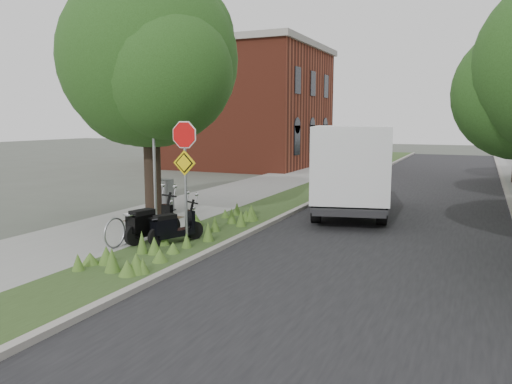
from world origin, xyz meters
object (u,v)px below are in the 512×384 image
at_px(sign_assembly, 185,157).
at_px(scooter_far, 170,229).
at_px(box_truck, 350,166).
at_px(scooter_near, 147,226).
at_px(utility_cabinet, 162,196).

distance_m(sign_assembly, scooter_far, 1.88).
relative_size(sign_assembly, scooter_far, 2.13).
distance_m(sign_assembly, box_truck, 6.69).
height_order(scooter_near, utility_cabinet, utility_cabinet).
bearing_deg(scooter_near, box_truck, 60.46).
relative_size(sign_assembly, utility_cabinet, 2.94).
relative_size(scooter_far, box_truck, 0.25).
bearing_deg(scooter_near, scooter_far, 8.66).
bearing_deg(box_truck, scooter_far, -115.44).
bearing_deg(scooter_far, utility_cabinet, 127.44).
relative_size(sign_assembly, scooter_near, 1.79).
bearing_deg(scooter_far, scooter_near, -171.34).
relative_size(sign_assembly, box_truck, 0.53).
height_order(scooter_far, utility_cabinet, utility_cabinet).
bearing_deg(sign_assembly, utility_cabinet, 132.27).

